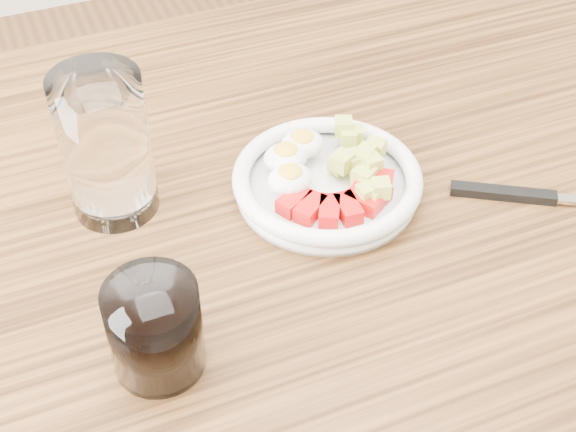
# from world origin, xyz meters

# --- Properties ---
(dining_table) EXTENTS (1.50, 0.90, 0.77)m
(dining_table) POSITION_xyz_m (0.00, 0.00, 0.67)
(dining_table) COLOR brown
(dining_table) RESTS_ON ground
(bowl) EXTENTS (0.19, 0.19, 0.04)m
(bowl) POSITION_xyz_m (0.05, 0.06, 0.79)
(bowl) COLOR white
(bowl) RESTS_ON dining_table
(fork) EXTENTS (0.19, 0.13, 0.01)m
(fork) POSITION_xyz_m (0.24, -0.03, 0.77)
(fork) COLOR black
(fork) RESTS_ON dining_table
(water_glass) EXTENTS (0.08, 0.08, 0.15)m
(water_glass) POSITION_xyz_m (-0.15, 0.12, 0.84)
(water_glass) COLOR white
(water_glass) RESTS_ON dining_table
(coffee_glass) EXTENTS (0.07, 0.07, 0.09)m
(coffee_glass) POSITION_xyz_m (-0.16, -0.08, 0.81)
(coffee_glass) COLOR white
(coffee_glass) RESTS_ON dining_table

